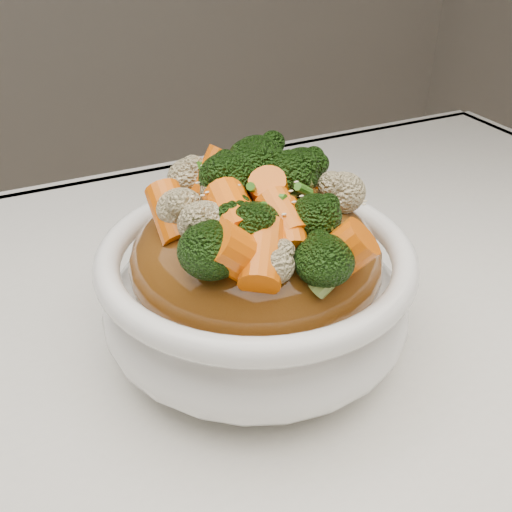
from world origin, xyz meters
name	(u,v)px	position (x,y,z in m)	size (l,w,h in m)	color
tablecloth	(206,411)	(0.00, 0.00, 0.73)	(1.20, 0.80, 0.04)	white
bowl	(256,295)	(0.06, 0.03, 0.80)	(0.23, 0.23, 0.09)	white
sauce_base	(256,260)	(0.06, 0.03, 0.83)	(0.18, 0.18, 0.10)	brown
carrots	(256,176)	(0.06, 0.03, 0.89)	(0.18, 0.18, 0.05)	#EB6307
broccoli	(256,178)	(0.06, 0.03, 0.89)	(0.18, 0.18, 0.05)	black
cauliflower	(256,180)	(0.06, 0.03, 0.89)	(0.18, 0.18, 0.04)	#C9BA89
scallions	(256,175)	(0.06, 0.03, 0.90)	(0.14, 0.14, 0.02)	#36731A
sesame_seeds	(256,175)	(0.06, 0.03, 0.90)	(0.17, 0.17, 0.01)	beige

